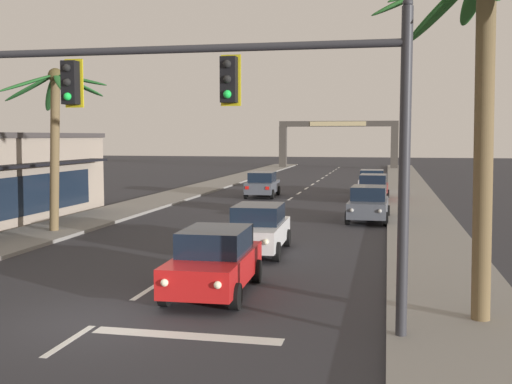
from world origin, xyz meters
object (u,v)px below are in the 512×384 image
at_px(sedan_oncoming_far, 262,184).
at_px(sedan_parked_far_kerb, 369,203).
at_px(palm_left_second, 55,117).
at_px(sedan_third_in_queue, 258,228).
at_px(sedan_lead_at_stop_bar, 215,261).
at_px(town_gateway_arch, 338,137).
at_px(sedan_parked_mid_kerb, 372,181).
at_px(traffic_signal_mast, 234,105).
at_px(palm_right_nearest, 484,63).
at_px(sedan_parked_nearest_kerb, 373,188).

bearing_deg(sedan_oncoming_far, sedan_parked_far_kerb, -55.66).
bearing_deg(palm_left_second, sedan_third_in_queue, -15.09).
distance_m(sedan_lead_at_stop_bar, town_gateway_arch, 64.20).
distance_m(sedan_parked_far_kerb, town_gateway_arch, 49.58).
bearing_deg(town_gateway_arch, sedan_oncoming_far, -92.99).
distance_m(sedan_lead_at_stop_bar, palm_left_second, 12.91).
distance_m(sedan_third_in_queue, sedan_parked_far_kerb, 9.76).
xyz_separation_m(sedan_third_in_queue, sedan_oncoming_far, (-3.78, 19.81, 0.00)).
bearing_deg(sedan_parked_mid_kerb, sedan_parked_far_kerb, -89.20).
relative_size(traffic_signal_mast, town_gateway_arch, 0.72).
height_order(sedan_lead_at_stop_bar, palm_right_nearest, palm_right_nearest).
bearing_deg(sedan_third_in_queue, palm_left_second, 164.91).
height_order(sedan_lead_at_stop_bar, sedan_third_in_queue, same).
height_order(traffic_signal_mast, sedan_third_in_queue, traffic_signal_mast).
bearing_deg(palm_left_second, sedan_parked_nearest_kerb, 52.03).
xyz_separation_m(traffic_signal_mast, sedan_parked_nearest_kerb, (2.21, 27.39, -3.85)).
bearing_deg(sedan_third_in_queue, traffic_signal_mast, -81.43).
bearing_deg(sedan_parked_mid_kerb, palm_left_second, -119.90).
xyz_separation_m(traffic_signal_mast, town_gateway_arch, (-3.10, 67.11, -0.78)).
height_order(palm_left_second, palm_right_nearest, palm_right_nearest).
bearing_deg(sedan_lead_at_stop_bar, sedan_oncoming_far, 98.49).
relative_size(traffic_signal_mast, palm_right_nearest, 1.36).
distance_m(sedan_third_in_queue, sedan_parked_nearest_kerb, 18.90).
relative_size(sedan_lead_at_stop_bar, sedan_parked_far_kerb, 1.00).
relative_size(sedan_lead_at_stop_bar, sedan_parked_mid_kerb, 1.01).
bearing_deg(palm_left_second, sedan_parked_far_kerb, 27.86).
height_order(traffic_signal_mast, palm_left_second, palm_left_second).
xyz_separation_m(sedan_oncoming_far, palm_right_nearest, (10.11, -27.18, 4.74)).
relative_size(sedan_parked_mid_kerb, town_gateway_arch, 0.30).
height_order(sedan_oncoming_far, sedan_parked_nearest_kerb, same).
height_order(sedan_parked_far_kerb, town_gateway_arch, town_gateway_arch).
height_order(traffic_signal_mast, sedan_oncoming_far, traffic_signal_mast).
bearing_deg(sedan_oncoming_far, sedan_parked_mid_kerb, 30.26).
xyz_separation_m(sedan_lead_at_stop_bar, sedan_oncoming_far, (-3.83, 25.63, 0.00)).
distance_m(traffic_signal_mast, sedan_parked_nearest_kerb, 27.74).
relative_size(sedan_parked_nearest_kerb, town_gateway_arch, 0.30).
relative_size(sedan_lead_at_stop_bar, sedan_parked_nearest_kerb, 1.00).
distance_m(sedan_oncoming_far, palm_right_nearest, 29.38).
relative_size(sedan_parked_nearest_kerb, palm_left_second, 0.65).
height_order(sedan_parked_mid_kerb, palm_right_nearest, palm_right_nearest).
height_order(sedan_lead_at_stop_bar, sedan_parked_far_kerb, same).
distance_m(sedan_lead_at_stop_bar, sedan_parked_nearest_kerb, 24.62).
relative_size(traffic_signal_mast, sedan_parked_far_kerb, 2.39).
distance_m(sedan_lead_at_stop_bar, sedan_parked_far_kerb, 15.31).
height_order(sedan_oncoming_far, sedan_parked_far_kerb, same).
height_order(sedan_parked_mid_kerb, palm_left_second, palm_left_second).
distance_m(sedan_lead_at_stop_bar, sedan_oncoming_far, 25.91).
bearing_deg(town_gateway_arch, sedan_third_in_queue, -88.26).
bearing_deg(sedan_parked_far_kerb, sedan_lead_at_stop_bar, -103.21).
bearing_deg(traffic_signal_mast, palm_left_second, 132.64).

